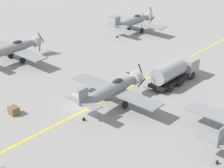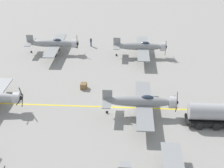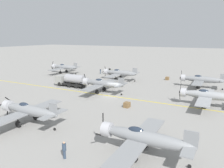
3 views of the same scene
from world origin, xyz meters
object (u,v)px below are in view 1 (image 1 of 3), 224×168
object	(u,v)px
airplane_mid_center	(113,89)
fuel_tanker	(175,71)
airplane_mid_left	(13,48)
airplane_far_left	(134,21)
supply_crate_by_tanker	(14,111)

from	to	relation	value
airplane_mid_center	fuel_tanker	xyz separation A→B (m)	(1.73, 9.72, -0.50)
airplane_mid_left	airplane_far_left	size ratio (longest dim) A/B	1.00
airplane_mid_center	supply_crate_by_tanker	world-z (taller)	airplane_mid_center
airplane_mid_left	airplane_mid_center	distance (m)	19.39
airplane_mid_center	fuel_tanker	world-z (taller)	airplane_mid_center
airplane_far_left	supply_crate_by_tanker	xyz separation A→B (m)	(8.99, -31.72, -1.56)
airplane_far_left	supply_crate_by_tanker	bearing A→B (deg)	-62.18
supply_crate_by_tanker	airplane_mid_center	bearing A→B (deg)	52.89
airplane_mid_left	airplane_far_left	bearing A→B (deg)	65.68
airplane_mid_left	airplane_far_left	world-z (taller)	airplane_far_left
airplane_far_left	airplane_mid_center	bearing A→B (deg)	-44.04
airplane_far_left	supply_crate_by_tanker	distance (m)	33.00
airplane_far_left	fuel_tanker	bearing A→B (deg)	-25.69
airplane_mid_center	fuel_tanker	size ratio (longest dim) A/B	1.50
airplane_mid_center	airplane_far_left	world-z (taller)	airplane_far_left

